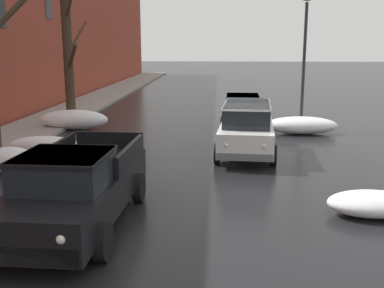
# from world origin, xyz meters

# --- Properties ---
(left_sidewalk_slab) EXTENTS (2.99, 80.00, 0.14)m
(left_sidewalk_slab) POSITION_xyz_m (-6.93, 18.00, 0.07)
(left_sidewalk_slab) COLOR gray
(left_sidewalk_slab) RESTS_ON ground
(snow_bank_near_corner_left) EXTENTS (2.53, 0.91, 0.71)m
(snow_bank_near_corner_left) POSITION_xyz_m (-4.58, 12.77, 0.34)
(snow_bank_near_corner_left) COLOR white
(snow_bank_near_corner_left) RESTS_ON ground
(snow_bank_mid_block_left) EXTENTS (1.70, 1.00, 0.78)m
(snow_bank_mid_block_left) POSITION_xyz_m (-4.90, 10.70, 0.37)
(snow_bank_mid_block_left) COLOR white
(snow_bank_mid_block_left) RESTS_ON ground
(snow_bank_near_corner_right) EXTENTS (2.02, 1.21, 0.56)m
(snow_bank_near_corner_right) POSITION_xyz_m (4.99, 7.66, 0.28)
(snow_bank_near_corner_right) COLOR white
(snow_bank_near_corner_right) RESTS_ON ground
(snow_bank_along_right_kerb) EXTENTS (3.12, 1.19, 0.90)m
(snow_bank_along_right_kerb) POSITION_xyz_m (-5.09, 17.86, 0.43)
(snow_bank_along_right_kerb) COLOR white
(snow_bank_along_right_kerb) RESTS_ON ground
(snow_bank_far_right_pile) EXTENTS (3.12, 1.28, 0.75)m
(snow_bank_far_right_pile) POSITION_xyz_m (4.97, 17.36, 0.37)
(snow_bank_far_right_pile) COLOR white
(snow_bank_far_right_pile) RESTS_ON ground
(bare_tree_mid_block) EXTENTS (1.08, 3.24, 6.30)m
(bare_tree_mid_block) POSITION_xyz_m (-5.27, 18.09, 3.04)
(bare_tree_mid_block) COLOR #382B1E
(bare_tree_mid_block) RESTS_ON ground
(pickup_truck_black_approaching_near_lane) EXTENTS (2.27, 5.41, 1.76)m
(pickup_truck_black_approaching_near_lane) POSITION_xyz_m (-1.52, 6.59, 0.88)
(pickup_truck_black_approaching_near_lane) COLOR black
(pickup_truck_black_approaching_near_lane) RESTS_ON ground
(suv_white_parked_kerbside_close) EXTENTS (2.26, 4.65, 1.82)m
(suv_white_parked_kerbside_close) POSITION_xyz_m (2.43, 13.38, 0.99)
(suv_white_parked_kerbside_close) COLOR silver
(suv_white_parked_kerbside_close) RESTS_ON ground
(sedan_darkblue_parked_kerbside_mid) EXTENTS (2.11, 4.30, 1.42)m
(sedan_darkblue_parked_kerbside_mid) POSITION_xyz_m (2.60, 19.53, 0.75)
(sedan_darkblue_parked_kerbside_mid) COLOR navy
(sedan_darkblue_parked_kerbside_mid) RESTS_ON ground
(street_lamp_post) EXTENTS (0.44, 0.24, 5.84)m
(street_lamp_post) POSITION_xyz_m (5.24, 18.59, 3.27)
(street_lamp_post) COLOR #28282D
(street_lamp_post) RESTS_ON ground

